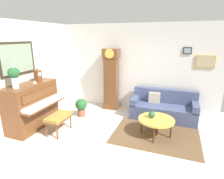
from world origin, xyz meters
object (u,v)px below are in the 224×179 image
grandfather_clock (111,81)px  coffee_table (156,120)px  green_jug (152,114)px  potted_plant (81,106)px  piano_bench (58,118)px  couch (163,108)px  mantel_clock (38,75)px  flower_vase (14,75)px  piano (33,105)px  teacup (35,83)px

grandfather_clock → coffee_table: bearing=-38.7°
green_jug → potted_plant: size_ratio=0.43×
coffee_table → potted_plant: 2.36m
piano_bench → couch: couch is taller
mantel_clock → flower_vase: size_ratio=0.66×
piano → potted_plant: size_ratio=2.57×
piano → couch: size_ratio=0.76×
piano → piano_bench: size_ratio=2.06×
couch → mantel_clock: (-3.27, -1.48, 1.07)m
couch → mantel_clock: 3.74m
flower_vase → teacup: bearing=80.8°
flower_vase → piano: bearing=90.2°
couch → flower_vase: size_ratio=3.28×
coffee_table → mantel_clock: mantel_clock is taller
piano → piano_bench: bearing=-3.3°
teacup → green_jug: size_ratio=0.48×
piano_bench → green_jug: 2.36m
piano_bench → teacup: size_ratio=6.03×
piano_bench → green_jug: bearing=17.8°
potted_plant → piano_bench: bearing=-92.2°
piano → piano_bench: piano is taller
grandfather_clock → potted_plant: (-0.65, -0.93, -0.64)m
mantel_clock → piano_bench: bearing=-23.9°
flower_vase → green_jug: (3.07, 1.11, -0.99)m
flower_vase → piano_bench: bearing=25.5°
grandfather_clock → teacup: size_ratio=17.50×
coffee_table → green_jug: bearing=164.8°
piano_bench → teacup: bearing=170.1°
coffee_table → green_jug: size_ratio=3.67×
coffee_table → flower_vase: 3.55m
piano → potted_plant: bearing=50.3°
piano → coffee_table: (3.19, 0.64, -0.19)m
couch → flower_vase: flower_vase is taller
green_jug → potted_plant: 2.24m
couch → flower_vase: 4.14m
flower_vase → green_jug: size_ratio=2.42×
piano_bench → coffee_table: size_ratio=0.80×
mantel_clock → green_jug: mantel_clock is taller
coffee_table → flower_vase: size_ratio=1.52×
couch → piano: bearing=-151.2°
piano_bench → green_jug: (2.24, 0.72, 0.13)m
flower_vase → potted_plant: (0.87, 1.49, -1.20)m
grandfather_clock → teacup: grandfather_clock is taller
piano → grandfather_clock: bearing=52.5°
piano_bench → mantel_clock: bearing=156.1°
mantel_clock → green_jug: bearing=6.6°
teacup → piano: bearing=-136.6°
piano → coffee_table: 3.26m
piano → green_jug: (3.07, 0.67, -0.07)m
potted_plant → grandfather_clock: bearing=55.1°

